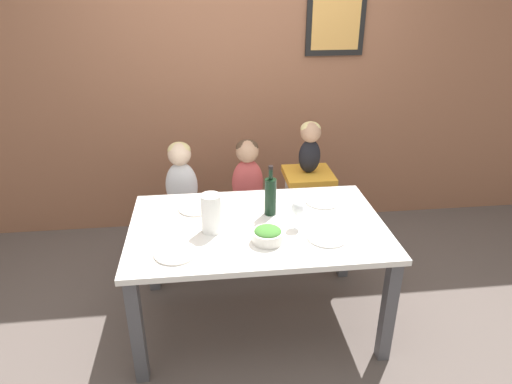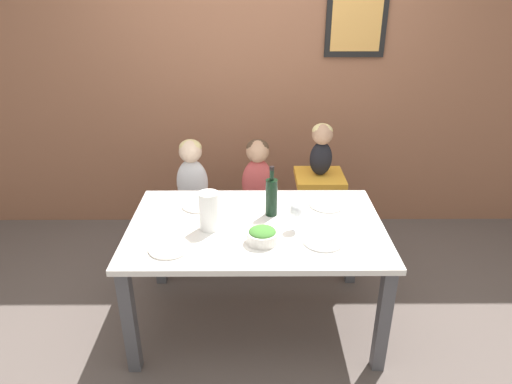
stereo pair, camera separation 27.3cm
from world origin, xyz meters
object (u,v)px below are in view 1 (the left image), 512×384
object	(u,v)px
chair_far_center	(248,213)
dinner_plate_back_left	(196,208)
chair_far_left	(184,216)
person_child_center	(247,170)
salad_bowl_large	(268,235)
wine_bottle	(270,195)
dinner_plate_front_left	(176,253)
chair_right_highchair	(308,190)
paper_towel_roll	(211,213)
dinner_plate_back_right	(323,201)
dinner_plate_front_right	(327,237)
wine_glass_near	(298,209)
person_baby_right	(310,142)
person_child_left	(181,173)

from	to	relation	value
chair_far_center	dinner_plate_back_left	world-z (taller)	dinner_plate_back_left
chair_far_left	person_child_center	bearing A→B (deg)	0.18
person_child_center	salad_bowl_large	xyz separation A→B (m)	(0.02, -0.96, 0.00)
wine_bottle	dinner_plate_front_left	world-z (taller)	wine_bottle
chair_far_center	person_child_center	world-z (taller)	person_child_center
person_child_center	chair_right_highchair	bearing A→B (deg)	-0.19
chair_far_left	salad_bowl_large	bearing A→B (deg)	-61.93
chair_far_center	paper_towel_roll	xyz separation A→B (m)	(-0.29, -0.81, 0.44)
dinner_plate_back_right	dinner_plate_front_right	bearing A→B (deg)	-101.00
dinner_plate_back_right	chair_far_center	bearing A→B (deg)	131.07
chair_right_highchair	person_child_center	size ratio (longest dim) A/B	1.38
dinner_plate_front_right	person_child_center	bearing A→B (deg)	110.45
chair_far_center	wine_bottle	distance (m)	0.78
chair_far_left	chair_right_highchair	world-z (taller)	chair_right_highchair
wine_glass_near	salad_bowl_large	world-z (taller)	wine_glass_near
chair_far_center	chair_right_highchair	distance (m)	0.50
wine_bottle	dinner_plate_front_right	size ratio (longest dim) A/B	1.40
person_child_center	dinner_plate_front_right	world-z (taller)	person_child_center
person_baby_right	dinner_plate_front_left	bearing A→B (deg)	-132.77
person_child_left	dinner_plate_back_right	size ratio (longest dim) A/B	2.27
chair_right_highchair	salad_bowl_large	distance (m)	1.08
wine_glass_near	dinner_plate_front_right	world-z (taller)	wine_glass_near
chair_right_highchair	dinner_plate_back_left	distance (m)	1.00
chair_right_highchair	salad_bowl_large	size ratio (longest dim) A/B	4.02
chair_right_highchair	dinner_plate_front_left	bearing A→B (deg)	-132.83
chair_far_left	paper_towel_roll	distance (m)	0.94
dinner_plate_back_left	dinner_plate_back_right	size ratio (longest dim) A/B	1.00
person_child_left	person_child_center	bearing A→B (deg)	0.00
chair_far_left	wine_glass_near	xyz separation A→B (m)	(0.71, -0.82, 0.44)
person_child_center	wine_glass_near	size ratio (longest dim) A/B	3.03
chair_far_left	chair_far_center	size ratio (longest dim) A/B	1.00
chair_far_left	wine_glass_near	size ratio (longest dim) A/B	2.73
wine_bottle	wine_glass_near	size ratio (longest dim) A/B	1.87
paper_towel_roll	wine_glass_near	distance (m)	0.50
dinner_plate_front_left	dinner_plate_front_right	world-z (taller)	same
chair_far_center	dinner_plate_back_right	xyz separation A→B (m)	(0.45, -0.51, 0.33)
chair_far_left	chair_far_center	xyz separation A→B (m)	(0.49, 0.00, 0.00)
dinner_plate_back_left	person_baby_right	bearing A→B (deg)	31.35
person_child_left	person_child_center	distance (m)	0.49
person_baby_right	dinner_plate_back_left	world-z (taller)	person_baby_right
person_child_center	dinner_plate_back_right	xyz separation A→B (m)	(0.45, -0.52, -0.03)
chair_far_left	person_child_left	size ratio (longest dim) A/B	0.90
wine_bottle	wine_glass_near	xyz separation A→B (m)	(0.14, -0.18, -0.01)
chair_right_highchair	wine_bottle	bearing A→B (deg)	-121.53
wine_glass_near	dinner_plate_back_right	bearing A→B (deg)	52.70
chair_far_center	dinner_plate_back_left	size ratio (longest dim) A/B	2.05
dinner_plate_back_right	dinner_plate_front_right	world-z (taller)	same
chair_far_left	wine_bottle	size ratio (longest dim) A/B	1.46
person_child_left	person_baby_right	xyz separation A→B (m)	(0.96, 0.00, 0.20)
chair_far_left	wine_glass_near	bearing A→B (deg)	-49.02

